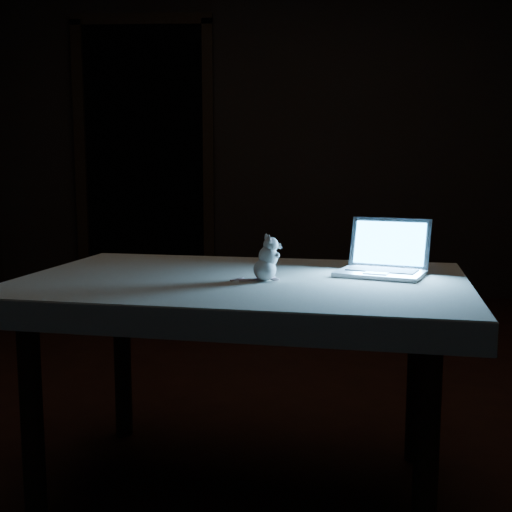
# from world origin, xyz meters

# --- Properties ---
(floor) EXTENTS (5.00, 5.00, 0.00)m
(floor) POSITION_xyz_m (0.00, 0.00, 0.00)
(floor) COLOR black
(floor) RESTS_ON ground
(back_wall) EXTENTS (4.50, 0.04, 2.60)m
(back_wall) POSITION_xyz_m (0.00, 2.50, 1.30)
(back_wall) COLOR black
(back_wall) RESTS_ON ground
(doorway) EXTENTS (1.06, 0.36, 2.13)m
(doorway) POSITION_xyz_m (-1.10, 2.50, 1.06)
(doorway) COLOR black
(doorway) RESTS_ON back_wall
(table) EXTENTS (1.35, 0.99, 0.66)m
(table) POSITION_xyz_m (-0.18, -0.53, 0.33)
(table) COLOR black
(table) RESTS_ON floor
(tablecloth) EXTENTS (1.48, 1.16, 0.08)m
(tablecloth) POSITION_xyz_m (-0.09, -0.48, 0.63)
(tablecloth) COLOR beige
(tablecloth) RESTS_ON table
(laptop) EXTENTS (0.32, 0.30, 0.17)m
(laptop) POSITION_xyz_m (0.24, -0.48, 0.75)
(laptop) COLOR #B0B1B5
(laptop) RESTS_ON tablecloth
(plush_mouse) EXTENTS (0.13, 0.13, 0.13)m
(plush_mouse) POSITION_xyz_m (-0.11, -0.59, 0.74)
(plush_mouse) COLOR white
(plush_mouse) RESTS_ON tablecloth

